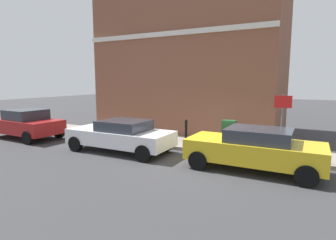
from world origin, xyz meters
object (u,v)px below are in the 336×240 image
(street_sign, at_px, (282,117))
(car_red, at_px, (26,124))
(car_yellow, at_px, (254,148))
(bollard_near_cabinet, at_px, (186,130))
(utility_cabinet, at_px, (229,135))
(car_white, at_px, (121,135))

(street_sign, bearing_deg, car_red, 98.08)
(car_yellow, bearing_deg, bollard_near_cabinet, -33.13)
(car_red, distance_m, street_sign, 12.21)
(utility_cabinet, bearing_deg, car_red, 103.47)
(car_white, height_order, street_sign, street_sign)
(car_yellow, distance_m, utility_cabinet, 2.62)
(car_yellow, xyz_separation_m, street_sign, (1.51, -0.66, 0.92))
(car_white, distance_m, utility_cabinet, 4.54)
(car_red, bearing_deg, bollard_near_cabinet, -160.94)
(car_yellow, height_order, car_red, car_red)
(car_yellow, xyz_separation_m, car_red, (-0.20, 11.40, 0.02))
(car_white, bearing_deg, street_sign, -165.53)
(car_yellow, height_order, car_white, car_yellow)
(car_white, bearing_deg, bollard_near_cabinet, -129.12)
(car_yellow, height_order, street_sign, street_sign)
(utility_cabinet, relative_size, street_sign, 0.50)
(car_red, bearing_deg, utility_cabinet, -164.86)
(utility_cabinet, xyz_separation_m, street_sign, (-0.67, -2.12, 0.98))
(car_yellow, bearing_deg, street_sign, -113.52)
(bollard_near_cabinet, relative_size, street_sign, 0.45)
(utility_cabinet, relative_size, bollard_near_cabinet, 1.11)
(utility_cabinet, distance_m, street_sign, 2.43)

